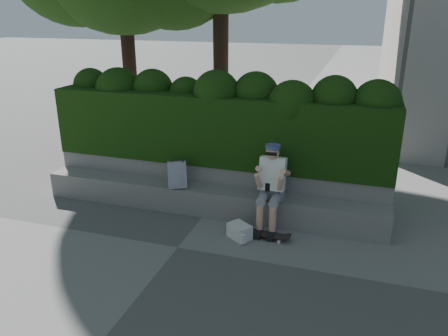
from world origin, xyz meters
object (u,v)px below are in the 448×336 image
(skateboard, at_px, (264,234))
(backpack_ground, at_px, (239,231))
(person, at_px, (271,183))
(backpack_plaid, at_px, (177,175))

(skateboard, distance_m, backpack_ground, 0.38)
(backpack_ground, bearing_deg, person, 89.81)
(backpack_plaid, xyz_separation_m, backpack_ground, (1.28, -0.59, -0.56))
(backpack_plaid, distance_m, backpack_ground, 1.52)
(person, relative_size, backpack_ground, 3.96)
(person, relative_size, skateboard, 1.86)
(skateboard, height_order, backpack_plaid, backpack_plaid)
(skateboard, relative_size, backpack_ground, 2.13)
(person, distance_m, backpack_plaid, 1.65)
(person, height_order, skateboard, person)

